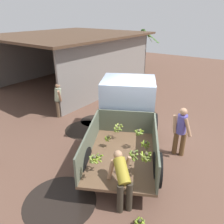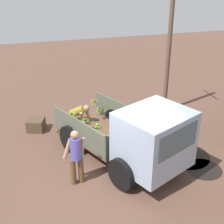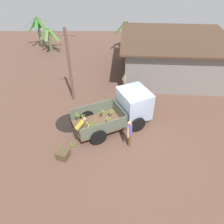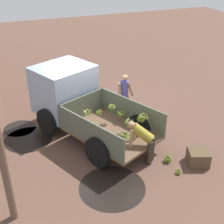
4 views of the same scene
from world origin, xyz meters
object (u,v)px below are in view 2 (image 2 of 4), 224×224
Objects in this scene: person_worker_loading at (78,116)px; banana_bunch_on_ground_0 at (40,127)px; person_foreground_visitor at (76,155)px; banana_bunch_on_ground_2 at (56,123)px; wooden_crate_0 at (36,125)px; utility_pole at (169,51)px; banana_bunch_on_ground_1 at (59,129)px; cargo_truck at (143,139)px.

banana_bunch_on_ground_0 is at bearing -166.34° from person_worker_loading.
person_foreground_visitor is at bearing -57.51° from person_worker_loading.
person_worker_loading is at bearing 35.82° from banana_bunch_on_ground_2.
banana_bunch_on_ground_0 is 0.40× the size of wooden_crate_0.
person_foreground_visitor is 3.79m from banana_bunch_on_ground_2.
utility_pole is 8.52× the size of wooden_crate_0.
banana_bunch_on_ground_1 is (0.42, 0.68, 0.02)m from banana_bunch_on_ground_0.
banana_bunch_on_ground_0 is 1.38× the size of banana_bunch_on_ground_2.
cargo_truck is 0.97× the size of utility_pole.
cargo_truck is at bearing 39.49° from wooden_crate_0.
utility_pole is at bearing -56.52° from person_foreground_visitor.
person_foreground_visitor reaches higher than banana_bunch_on_ground_1.
wooden_crate_0 is (0.21, -0.77, 0.14)m from banana_bunch_on_ground_2.
person_worker_loading is 5.26× the size of banana_bunch_on_ground_0.
banana_bunch_on_ground_1 is (-3.10, -0.13, -0.82)m from person_foreground_visitor.
person_foreground_visitor is (-0.02, -1.96, -0.21)m from cargo_truck.
cargo_truck is 20.56× the size of banana_bunch_on_ground_0.
wooden_crate_0 is at bearing -165.46° from cargo_truck.
cargo_truck is 3.11m from person_worker_loading.
person_foreground_visitor is at bearing 14.88° from wooden_crate_0.
utility_pole is at bearing 97.18° from banana_bunch_on_ground_1.
utility_pole reaches higher than person_foreground_visitor.
person_worker_loading is 1.74m from wooden_crate_0.
banana_bunch_on_ground_0 is (0.15, -5.21, -2.51)m from utility_pole.
person_foreground_visitor reaches higher than banana_bunch_on_ground_2.
person_foreground_visitor is (3.67, -4.41, -1.67)m from utility_pole.
banana_bunch_on_ground_1 is (-0.37, -0.67, -0.65)m from person_worker_loading.
person_foreground_visitor is 1.34× the size of person_worker_loading.
person_worker_loading is at bearing -17.55° from person_foreground_visitor.
banana_bunch_on_ground_1 is 1.46× the size of banana_bunch_on_ground_2.
banana_bunch_on_ground_0 is at bearing 104.52° from wooden_crate_0.
person_foreground_visitor is 9.71× the size of banana_bunch_on_ground_2.
utility_pole is at bearing 89.68° from banana_bunch_on_ground_2.
banana_bunch_on_ground_0 is at bearing -121.71° from banana_bunch_on_ground_1.
person_worker_loading is at bearing -76.37° from utility_pole.
banana_bunch_on_ground_1 reaches higher than banana_bunch_on_ground_2.
person_foreground_visitor is 7.03× the size of banana_bunch_on_ground_0.
banana_bunch_on_ground_0 is at bearing -74.58° from banana_bunch_on_ground_2.
person_worker_loading is 2.11× the size of wooden_crate_0.
banana_bunch_on_ground_2 is (-3.69, -0.15, -0.85)m from person_foreground_visitor.
cargo_truck is 19.44× the size of banana_bunch_on_ground_1.
banana_bunch_on_ground_1 is at bearing 2.00° from banana_bunch_on_ground_2.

